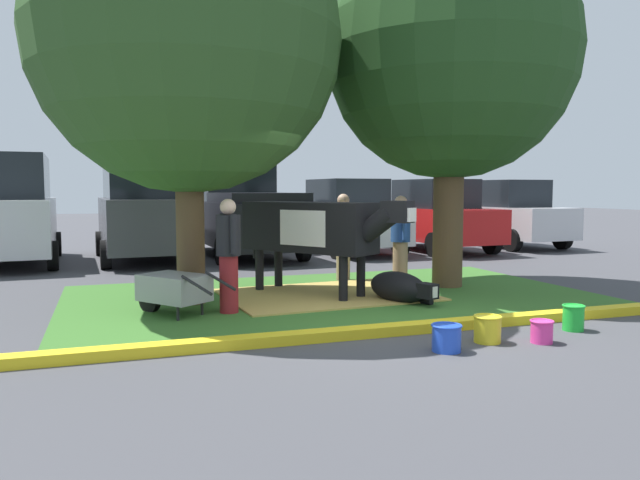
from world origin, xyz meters
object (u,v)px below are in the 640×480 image
person_visitor_far (229,253)px  wheelbarrow (173,288)px  suv_black (9,210)px  shade_tree_right (451,55)px  bucket_pink (542,331)px  bucket_blue (446,337)px  sedan_red (435,216)px  shade_tree_left (187,38)px  sedan_blue (346,217)px  person_visitor_near (343,234)px  calf_lying (400,287)px  suv_dark_grey (143,209)px  pickup_truck_black (243,213)px  sedan_silver (506,214)px  person_handler (400,239)px  bucket_yellow (487,328)px  cow_holstein (314,228)px  bucket_green (573,317)px

person_visitor_far → wheelbarrow: person_visitor_far is taller
person_visitor_far → suv_black: (-3.71, 7.26, 0.41)m
shade_tree_right → bucket_pink: bearing=-105.8°
bucket_blue → sedan_red: size_ratio=0.07×
wheelbarrow → shade_tree_left: bearing=66.5°
sedan_blue → wheelbarrow: bearing=-127.1°
person_visitor_near → person_visitor_far: person_visitor_near is taller
calf_lying → bucket_pink: (0.41, -2.73, -0.10)m
shade_tree_left → sedan_blue: 8.67m
bucket_pink → suv_dark_grey: size_ratio=0.06×
suv_black → person_visitor_far: bearing=-62.9°
person_visitor_near → pickup_truck_black: 5.18m
sedan_blue → sedan_silver: same height
shade_tree_left → person_handler: (3.63, 0.24, -3.07)m
pickup_truck_black → bucket_blue: bearing=-89.9°
person_visitor_far → bucket_yellow: bearing=-46.0°
cow_holstein → wheelbarrow: 2.59m
shade_tree_right → sedan_silver: 9.11m
bucket_pink → bucket_blue: bearing=178.1°
shade_tree_left → bucket_pink: bearing=-46.8°
person_handler → bucket_yellow: 3.83m
person_handler → bucket_green: 3.65m
bucket_blue → sedan_red: 11.04m
bucket_blue → bucket_green: size_ratio=1.05×
person_handler → shade_tree_left: bearing=-176.2°
bucket_yellow → bucket_pink: (0.57, -0.22, -0.02)m
calf_lying → bucket_blue: 2.81m
bucket_blue → suv_dark_grey: (-2.57, 9.91, 1.12)m
person_handler → bucket_blue: (-1.40, -3.87, -0.72)m
person_visitor_far → sedan_silver: bearing=36.4°
person_visitor_near → wheelbarrow: (-3.39, -2.24, -0.50)m
cow_holstein → person_visitor_near: (1.05, 1.37, -0.23)m
shade_tree_left → suv_dark_grey: shade_tree_left is taller
cow_holstein → sedan_blue: (3.10, 6.31, -0.13)m
person_visitor_near → bucket_blue: size_ratio=4.95×
bucket_blue → bucket_pink: bearing=-1.9°
cow_holstein → person_handler: 1.68m
suv_black → sedan_silver: suv_black is taller
shade_tree_left → cow_holstein: size_ratio=2.23×
person_visitor_near → bucket_green: bearing=-75.9°
bucket_pink → sedan_red: bearing=66.6°
bucket_pink → suv_black: (-6.75, 10.04, 1.13)m
person_handler → bucket_yellow: size_ratio=5.01×
shade_tree_left → bucket_green: bearing=-38.0°
bucket_pink → cow_holstein: bearing=111.4°
person_visitor_far → suv_black: bearing=117.1°
bucket_pink → sedan_blue: size_ratio=0.06×
shade_tree_left → wheelbarrow: (-0.35, -0.81, -3.56)m
calf_lying → suv_dark_grey: suv_dark_grey is taller
person_visitor_near → sedan_silver: size_ratio=0.37×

